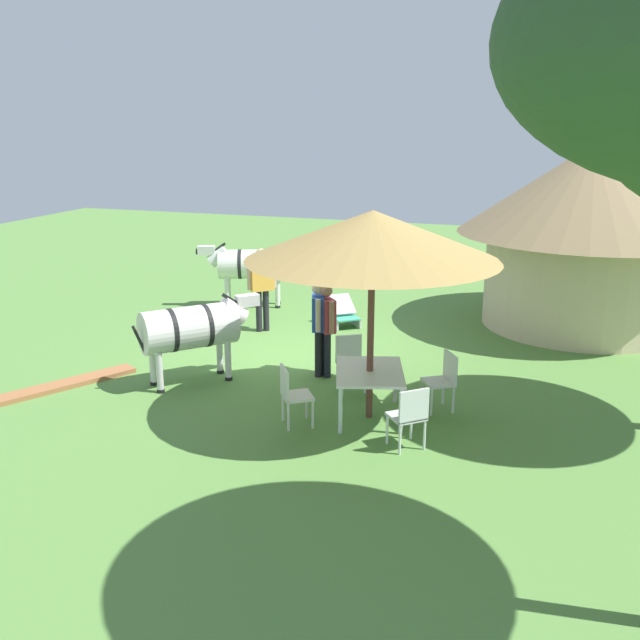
% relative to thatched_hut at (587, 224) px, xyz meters
% --- Properties ---
extents(ground_plane, '(36.00, 36.00, 0.00)m').
position_rel_thatched_hut_xyz_m(ground_plane, '(3.95, -5.01, -2.20)').
color(ground_plane, '#56853D').
extents(thatched_hut, '(5.39, 5.39, 3.87)m').
position_rel_thatched_hut_xyz_m(thatched_hut, '(0.00, 0.00, 0.00)').
color(thatched_hut, beige).
rests_on(thatched_hut, ground_plane).
extents(shade_umbrella, '(3.65, 3.65, 3.12)m').
position_rel_thatched_hut_xyz_m(shade_umbrella, '(6.24, -3.03, 0.56)').
color(shade_umbrella, brown).
rests_on(shade_umbrella, ground_plane).
extents(patio_dining_table, '(1.54, 1.32, 0.74)m').
position_rel_thatched_hut_xyz_m(patio_dining_table, '(6.24, -3.03, -1.54)').
color(patio_dining_table, silver).
rests_on(patio_dining_table, ground_plane).
extents(patio_chair_east_end, '(0.60, 0.59, 0.90)m').
position_rel_thatched_hut_xyz_m(patio_chair_east_end, '(5.58, -2.03, -1.68)').
color(patio_chair_east_end, silver).
rests_on(patio_chair_east_end, ground_plane).
extents(patio_chair_west_end, '(0.59, 0.59, 0.90)m').
position_rel_thatched_hut_xyz_m(patio_chair_west_end, '(5.21, -3.64, -1.68)').
color(patio_chair_west_end, white).
rests_on(patio_chair_west_end, ground_plane).
extents(patio_chair_near_lawn, '(0.60, 0.59, 0.90)m').
position_rel_thatched_hut_xyz_m(patio_chair_near_lawn, '(6.90, -4.02, -1.68)').
color(patio_chair_near_lawn, silver).
rests_on(patio_chair_near_lawn, ground_plane).
extents(patio_chair_near_hut, '(0.61, 0.61, 0.90)m').
position_rel_thatched_hut_xyz_m(patio_chair_near_hut, '(7.13, -2.24, -1.68)').
color(patio_chair_near_hut, silver).
rests_on(patio_chair_near_hut, ground_plane).
extents(guest_beside_umbrella, '(0.58, 0.34, 1.68)m').
position_rel_thatched_hut_xyz_m(guest_beside_umbrella, '(4.77, -4.34, -1.19)').
color(guest_beside_umbrella, black).
rests_on(guest_beside_umbrella, ground_plane).
extents(guest_behind_table, '(0.47, 0.44, 1.64)m').
position_rel_thatched_hut_xyz_m(guest_behind_table, '(4.77, -4.20, -1.21)').
color(guest_behind_table, black).
rests_on(guest_behind_table, ground_plane).
extents(standing_watcher, '(0.48, 0.50, 1.77)m').
position_rel_thatched_hut_xyz_m(standing_watcher, '(2.61, -6.32, -1.14)').
color(standing_watcher, '#222128').
rests_on(standing_watcher, ground_plane).
extents(striped_lounge_chair, '(0.96, 0.91, 0.61)m').
position_rel_thatched_hut_xyz_m(striped_lounge_chair, '(1.71, -4.81, -1.95)').
color(striped_lounge_chair, teal).
rests_on(striped_lounge_chair, ground_plane).
extents(zebra_nearest_camera, '(1.83, 1.72, 1.49)m').
position_rel_thatched_hut_xyz_m(zebra_nearest_camera, '(5.77, -6.24, -1.24)').
color(zebra_nearest_camera, silver).
rests_on(zebra_nearest_camera, ground_plane).
extents(zebra_by_umbrella, '(1.19, 2.13, 1.54)m').
position_rel_thatched_hut_xyz_m(zebra_by_umbrella, '(0.81, -7.40, -1.19)').
color(zebra_by_umbrella, silver).
rests_on(zebra_by_umbrella, ground_plane).
extents(brick_patio_kerb, '(2.62, 1.68, 0.08)m').
position_rel_thatched_hut_xyz_m(brick_patio_kerb, '(6.83, -8.28, -2.16)').
color(brick_patio_kerb, '#9E633A').
rests_on(brick_patio_kerb, ground_plane).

